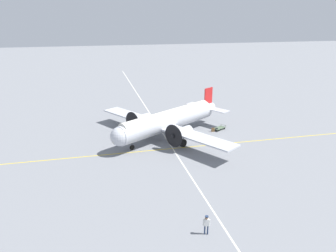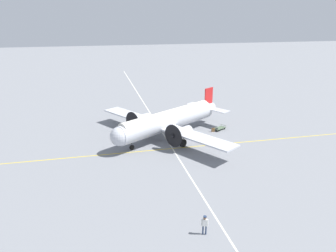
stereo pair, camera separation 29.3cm
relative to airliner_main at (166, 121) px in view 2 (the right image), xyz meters
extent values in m
plane|color=slate|center=(0.35, 0.22, -2.53)|extent=(300.00, 300.00, 0.00)
cube|color=gold|center=(0.35, -4.12, -2.53)|extent=(120.00, 0.16, 0.01)
cube|color=silver|center=(-0.05, 0.22, -2.53)|extent=(0.16, 120.00, 0.01)
cylinder|color=silver|center=(0.35, 0.22, -0.14)|extent=(15.92, 11.35, 2.58)
cylinder|color=silver|center=(0.35, 0.22, 0.57)|extent=(14.80, 10.25, 1.81)
sphere|color=silver|center=(-6.93, -4.36, -0.14)|extent=(2.45, 2.45, 2.45)
cylinder|color=silver|center=(7.62, 4.80, -0.01)|extent=(3.59, 2.99, 1.42)
cube|color=red|center=(8.15, 5.14, 1.79)|extent=(1.67, 1.12, 2.97)
cube|color=silver|center=(7.97, 5.02, 0.12)|extent=(5.52, 7.40, 0.10)
cube|color=silver|center=(-0.72, -0.45, -0.46)|extent=(15.12, 21.80, 0.20)
cylinder|color=silver|center=(1.21, -4.07, -0.44)|extent=(3.24, 2.77, 1.42)
cylinder|color=black|center=(-0.15, -4.93, -0.44)|extent=(1.62, 2.54, 2.98)
sphere|color=black|center=(-0.28, -5.01, -0.44)|extent=(0.50, 0.50, 0.50)
cylinder|color=silver|center=(-3.15, 2.85, -0.44)|extent=(3.24, 2.77, 1.42)
cylinder|color=black|center=(-4.51, 1.99, -0.44)|extent=(1.62, 2.54, 2.98)
sphere|color=black|center=(-4.64, 1.91, -0.44)|extent=(0.50, 0.50, 0.50)
cylinder|color=#4C4C51|center=(1.46, -3.91, -1.50)|extent=(0.18, 0.18, 0.97)
cylinder|color=black|center=(1.46, -3.91, -1.98)|extent=(1.09, 0.84, 1.10)
cylinder|color=#4C4C51|center=(-2.90, 3.01, -1.50)|extent=(0.18, 0.18, 0.97)
cylinder|color=black|center=(-2.90, 3.01, -1.98)|extent=(1.09, 0.84, 1.10)
cylinder|color=#4C4C51|center=(-5.33, -3.36, -1.74)|extent=(0.14, 0.14, 0.88)
cylinder|color=black|center=(-5.33, -3.36, -2.18)|extent=(0.69, 0.53, 0.70)
cylinder|color=navy|center=(-1.91, -21.99, -2.13)|extent=(0.12, 0.12, 0.81)
cylinder|color=navy|center=(-1.68, -22.05, -2.13)|extent=(0.12, 0.12, 0.81)
cube|color=white|center=(-1.79, -22.02, -1.42)|extent=(0.42, 0.27, 0.61)
sphere|color=#8C6647|center=(-1.79, -22.02, -0.98)|extent=(0.27, 0.27, 0.27)
cylinder|color=white|center=(-2.03, -21.96, -1.45)|extent=(0.09, 0.09, 0.58)
cylinder|color=white|center=(-1.56, -22.08, -1.45)|extent=(0.09, 0.09, 0.58)
cube|color=maroon|center=(-1.77, -21.93, -1.34)|extent=(0.05, 0.02, 0.39)
cylinder|color=navy|center=(-1.79, -22.02, -0.86)|extent=(0.34, 0.34, 0.07)
cube|color=brown|center=(7.50, 0.86, -2.24)|extent=(0.49, 0.18, 0.58)
cube|color=#4A3520|center=(7.50, 0.86, -1.92)|extent=(0.17, 0.13, 0.02)
cube|color=#232328|center=(8.09, 0.88, -2.29)|extent=(0.36, 0.18, 0.48)
cube|color=black|center=(8.09, 0.88, -2.02)|extent=(0.13, 0.13, 0.02)
cube|color=#4C6047|center=(8.73, 1.43, -2.23)|extent=(2.33, 1.92, 0.04)
cube|color=#4C6047|center=(9.62, 1.94, -1.99)|extent=(0.53, 0.89, 0.04)
cylinder|color=#4C6047|center=(9.85, 1.53, -2.10)|extent=(0.04, 0.04, 0.22)
cylinder|color=#4C6047|center=(9.39, 2.34, -2.10)|extent=(0.04, 0.04, 0.22)
cylinder|color=black|center=(8.23, 0.68, -2.39)|extent=(0.27, 0.19, 0.28)
cylinder|color=black|center=(7.83, 1.37, -2.39)|extent=(0.27, 0.19, 0.28)
cylinder|color=black|center=(9.62, 1.48, -2.39)|extent=(0.27, 0.19, 0.28)
cylinder|color=black|center=(9.23, 2.17, -2.39)|extent=(0.27, 0.19, 0.28)
camera|label=1|loc=(-9.93, -42.90, 14.32)|focal=35.00mm
camera|label=2|loc=(-9.64, -42.96, 14.32)|focal=35.00mm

